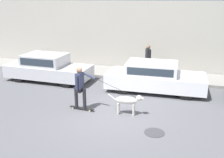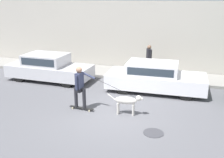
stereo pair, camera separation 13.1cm
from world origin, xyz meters
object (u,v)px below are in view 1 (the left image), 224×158
object	(u,v)px
skateboarder	(80,85)
dog	(128,101)
parked_car_0	(48,68)
parked_car_1	(154,77)
pedestrian_with_bag	(148,59)

from	to	relation	value
skateboarder	dog	bearing A→B (deg)	7.66
parked_car_0	parked_car_1	bearing A→B (deg)	1.00
parked_car_0	dog	bearing A→B (deg)	-29.11
parked_car_1	skateboarder	distance (m)	3.72
parked_car_1	pedestrian_with_bag	xyz separation A→B (m)	(-0.60, 1.84, 0.40)
dog	skateboarder	size ratio (longest dim) A/B	0.49
parked_car_0	dog	world-z (taller)	parked_car_0
parked_car_1	pedestrian_with_bag	size ratio (longest dim) A/B	2.74
dog	pedestrian_with_bag	size ratio (longest dim) A/B	0.80
parked_car_0	skateboarder	bearing A→B (deg)	-42.70
skateboarder	pedestrian_with_bag	world-z (taller)	pedestrian_with_bag
parked_car_1	skateboarder	world-z (taller)	skateboarder
parked_car_1	parked_car_0	bearing A→B (deg)	177.88
parked_car_1	pedestrian_with_bag	world-z (taller)	pedestrian_with_bag
parked_car_0	parked_car_1	world-z (taller)	parked_car_0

